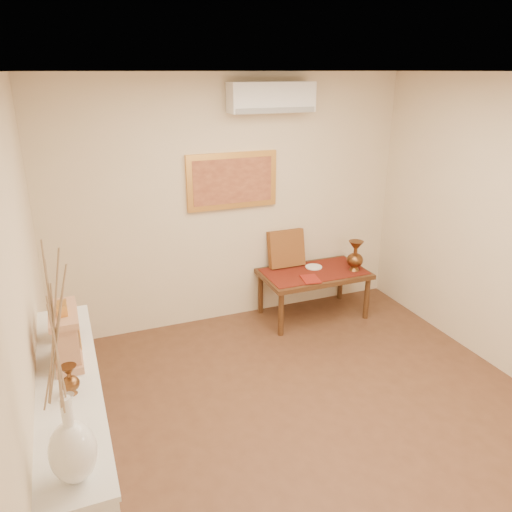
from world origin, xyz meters
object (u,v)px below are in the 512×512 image
white_vase (61,375)px  mantel_clock (67,337)px  display_ledge (77,445)px  wooden_chest (66,319)px  brass_urn_tall (355,253)px  low_table (314,277)px

white_vase → mantel_clock: bearing=89.3°
white_vase → display_ledge: (-0.02, 0.84, -1.04)m
white_vase → wooden_chest: 1.46m
display_ledge → white_vase: bearing=-89.0°
mantel_clock → wooden_chest: size_ratio=1.68×
white_vase → display_ledge: white_vase is taller
brass_urn_tall → wooden_chest: 3.33m
white_vase → mantel_clock: white_vase is taller
brass_urn_tall → mantel_clock: mantel_clock is taller
white_vase → low_table: white_vase is taller
display_ledge → mantel_clock: 0.69m
white_vase → mantel_clock: size_ratio=2.67×
white_vase → brass_urn_tall: 4.11m
wooden_chest → low_table: size_ratio=0.20×
mantel_clock → low_table: 3.21m
brass_urn_tall → low_table: size_ratio=0.36×
white_vase → brass_urn_tall: (3.10, 2.58, -0.76)m
brass_urn_tall → mantel_clock: bearing=-153.4°
mantel_clock → low_table: bearing=32.5°
brass_urn_tall → display_ledge: size_ratio=0.21×
brass_urn_tall → display_ledge: brass_urn_tall is taller
brass_urn_tall → wooden_chest: wooden_chest is taller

